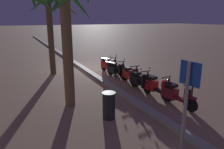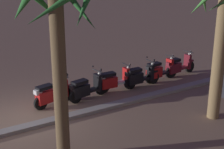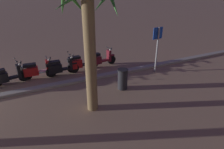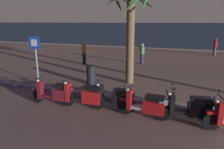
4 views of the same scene
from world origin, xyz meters
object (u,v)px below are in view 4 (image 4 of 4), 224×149
object	(u,v)px
scooter_black_mid_rear	(190,108)
pedestrian_window_shopping	(84,53)
scooter_red_far_back	(146,105)
scooter_maroon_lead_nearest	(55,93)
scooter_black_second_in_line	(115,99)
litter_bin	(91,75)
scooter_red_last_in_row	(84,96)
palm_tree_far_corner	(131,10)
pedestrian_by_palm_tree	(142,53)
crossing_sign	(36,55)
pedestrian_strolling_near_curb	(215,47)

from	to	relation	value
scooter_black_mid_rear	pedestrian_window_shopping	xyz separation A→B (m)	(-7.49, 7.08, 0.42)
scooter_red_far_back	pedestrian_window_shopping	distance (m)	9.53
scooter_maroon_lead_nearest	scooter_black_second_in_line	bearing A→B (deg)	6.14
scooter_maroon_lead_nearest	scooter_black_second_in_line	world-z (taller)	scooter_black_second_in_line
scooter_black_mid_rear	litter_bin	distance (m)	5.42
scooter_red_last_in_row	pedestrian_window_shopping	bearing A→B (deg)	118.01
scooter_red_last_in_row	scooter_black_mid_rear	xyz separation A→B (m)	(3.63, 0.18, -0.01)
scooter_red_far_back	palm_tree_far_corner	xyz separation A→B (m)	(-1.61, 3.73, 3.18)
litter_bin	pedestrian_by_palm_tree	bearing A→B (deg)	77.41
crossing_sign	pedestrian_window_shopping	world-z (taller)	crossing_sign
scooter_maroon_lead_nearest	pedestrian_by_palm_tree	world-z (taller)	pedestrian_by_palm_tree
scooter_black_mid_rear	scooter_black_second_in_line	bearing A→B (deg)	-179.18
scooter_maroon_lead_nearest	palm_tree_far_corner	distance (m)	5.29
pedestrian_strolling_near_curb	scooter_red_last_in_row	bearing A→B (deg)	-110.69
scooter_red_last_in_row	scooter_black_mid_rear	bearing A→B (deg)	2.80
scooter_black_mid_rear	scooter_maroon_lead_nearest	bearing A→B (deg)	-176.62
scooter_maroon_lead_nearest	scooter_black_second_in_line	distance (m)	2.33
scooter_red_last_in_row	scooter_black_second_in_line	distance (m)	1.14
scooter_black_second_in_line	scooter_black_mid_rear	xyz separation A→B (m)	(2.50, 0.04, 0.00)
scooter_black_second_in_line	crossing_sign	bearing A→B (deg)	160.34
scooter_red_far_back	pedestrian_by_palm_tree	size ratio (longest dim) A/B	1.11
scooter_black_second_in_line	pedestrian_window_shopping	world-z (taller)	pedestrian_window_shopping
scooter_maroon_lead_nearest	crossing_sign	world-z (taller)	crossing_sign
scooter_red_far_back	scooter_red_last_in_row	bearing A→B (deg)	179.45
scooter_red_last_in_row	scooter_red_far_back	bearing A→B (deg)	-0.55
scooter_red_far_back	litter_bin	distance (m)	4.41
scooter_black_mid_rear	crossing_sign	bearing A→B (deg)	167.06
scooter_black_mid_rear	pedestrian_by_palm_tree	size ratio (longest dim) A/B	1.11
scooter_red_last_in_row	scooter_black_second_in_line	xyz separation A→B (m)	(1.13, 0.14, -0.01)
pedestrian_strolling_near_curb	crossing_sign	bearing A→B (deg)	-125.14
pedestrian_window_shopping	litter_bin	world-z (taller)	pedestrian_window_shopping
pedestrian_by_palm_tree	litter_bin	size ratio (longest dim) A/B	1.65
scooter_maroon_lead_nearest	scooter_red_last_in_row	size ratio (longest dim) A/B	0.99
pedestrian_by_palm_tree	palm_tree_far_corner	bearing A→B (deg)	-84.87
scooter_maroon_lead_nearest	pedestrian_strolling_near_curb	xyz separation A→B (m)	(6.90, 15.26, 0.40)
pedestrian_strolling_near_curb	litter_bin	world-z (taller)	pedestrian_strolling_near_curb
crossing_sign	pedestrian_strolling_near_curb	world-z (taller)	crossing_sign
scooter_red_last_in_row	pedestrian_strolling_near_curb	bearing A→B (deg)	69.31
palm_tree_far_corner	pedestrian_strolling_near_curb	distance (m)	12.82
palm_tree_far_corner	pedestrian_window_shopping	distance (m)	6.37
scooter_red_last_in_row	scooter_red_far_back	distance (m)	2.27
scooter_red_last_in_row	scooter_red_far_back	world-z (taller)	same
scooter_red_last_in_row	litter_bin	xyz separation A→B (m)	(-1.11, 2.81, 0.02)
scooter_black_second_in_line	pedestrian_strolling_near_curb	world-z (taller)	pedestrian_strolling_near_curb
crossing_sign	palm_tree_far_corner	distance (m)	5.14
scooter_black_second_in_line	palm_tree_far_corner	bearing A→B (deg)	97.62
litter_bin	scooter_red_last_in_row	bearing A→B (deg)	-68.39
scooter_black_second_in_line	pedestrian_strolling_near_curb	xyz separation A→B (m)	(4.59, 15.01, 0.39)
scooter_black_mid_rear	litter_bin	xyz separation A→B (m)	(-4.74, 2.63, 0.03)
scooter_maroon_lead_nearest	pedestrian_window_shopping	bearing A→B (deg)	110.01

